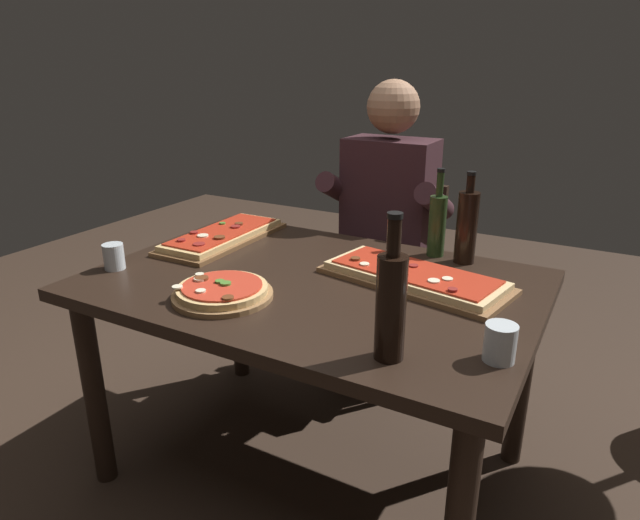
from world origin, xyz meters
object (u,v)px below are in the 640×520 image
at_px(tumbler_near_camera, 114,258).
at_px(dining_table, 313,306).
at_px(pizza_round_far, 222,292).
at_px(wine_bottle_dark, 437,223).
at_px(vinegar_bottle_green, 391,303).
at_px(pizza_rectangular_front, 414,277).
at_px(oil_bottle_amber, 467,226).
at_px(pizza_rectangular_left, 223,236).
at_px(seated_diner, 385,221).
at_px(diner_chair, 392,268).
at_px(tumbler_far_side, 500,345).

bearing_deg(tumbler_near_camera, dining_table, 20.89).
distance_m(pizza_round_far, wine_bottle_dark, 0.80).
bearing_deg(vinegar_bottle_green, dining_table, 139.74).
relative_size(pizza_rectangular_front, oil_bottle_amber, 2.00).
height_order(dining_table, vinegar_bottle_green, vinegar_bottle_green).
xyz_separation_m(pizza_rectangular_left, pizza_round_far, (0.34, -0.44, -0.00)).
distance_m(wine_bottle_dark, oil_bottle_amber, 0.11).
relative_size(pizza_rectangular_front, seated_diner, 0.48).
xyz_separation_m(pizza_rectangular_front, diner_chair, (-0.35, 0.72, -0.27)).
bearing_deg(oil_bottle_amber, pizza_rectangular_front, -107.81).
relative_size(oil_bottle_amber, tumbler_far_side, 3.48).
height_order(dining_table, wine_bottle_dark, wine_bottle_dark).
bearing_deg(pizza_rectangular_front, wine_bottle_dark, 94.95).
xyz_separation_m(pizza_rectangular_left, seated_diner, (0.44, 0.56, -0.02)).
xyz_separation_m(pizza_round_far, seated_diner, (0.10, 0.99, -0.02)).
bearing_deg(vinegar_bottle_green, diner_chair, 111.17).
xyz_separation_m(oil_bottle_amber, vinegar_bottle_green, (0.02, -0.74, 0.01)).
relative_size(pizza_round_far, tumbler_far_side, 3.27).
bearing_deg(pizza_round_far, tumbler_near_camera, 178.01).
distance_m(tumbler_near_camera, tumbler_far_side, 1.26).
relative_size(dining_table, pizza_rectangular_front, 2.21).
bearing_deg(pizza_rectangular_left, tumbler_far_side, -19.74).
xyz_separation_m(pizza_rectangular_left, tumbler_far_side, (1.14, -0.41, 0.02)).
distance_m(pizza_round_far, seated_diner, 1.00).
bearing_deg(wine_bottle_dark, pizza_rectangular_front, -85.05).
xyz_separation_m(tumbler_near_camera, tumbler_far_side, (1.26, 0.01, 0.00)).
bearing_deg(tumbler_far_side, tumbler_near_camera, -179.50).
xyz_separation_m(oil_bottle_amber, diner_chair, (-0.44, 0.46, -0.38)).
height_order(vinegar_bottle_green, tumbler_far_side, vinegar_bottle_green).
bearing_deg(seated_diner, diner_chair, 90.00).
relative_size(dining_table, seated_diner, 1.05).
bearing_deg(wine_bottle_dark, seated_diner, 136.00).
xyz_separation_m(pizza_rectangular_front, pizza_rectangular_left, (-0.80, 0.05, 0.00)).
relative_size(pizza_rectangular_left, diner_chair, 0.64).
relative_size(tumbler_far_side, diner_chair, 0.10).
relative_size(pizza_round_far, diner_chair, 0.34).
distance_m(dining_table, diner_chair, 0.87).
bearing_deg(wine_bottle_dark, dining_table, -122.88).
distance_m(pizza_rectangular_left, wine_bottle_dark, 0.81).
distance_m(vinegar_bottle_green, tumbler_far_side, 0.28).
height_order(pizza_rectangular_front, wine_bottle_dark, wine_bottle_dark).
xyz_separation_m(pizza_round_far, tumbler_near_camera, (-0.47, 0.02, 0.02)).
distance_m(diner_chair, seated_diner, 0.28).
xyz_separation_m(oil_bottle_amber, seated_diner, (-0.44, 0.34, -0.13)).
height_order(pizza_rectangular_left, wine_bottle_dark, wine_bottle_dark).
height_order(oil_bottle_amber, tumbler_near_camera, oil_bottle_amber).
bearing_deg(seated_diner, vinegar_bottle_green, -66.72).
xyz_separation_m(dining_table, tumbler_far_side, (0.63, -0.23, 0.14)).
height_order(tumbler_far_side, diner_chair, diner_chair).
distance_m(oil_bottle_amber, vinegar_bottle_green, 0.74).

